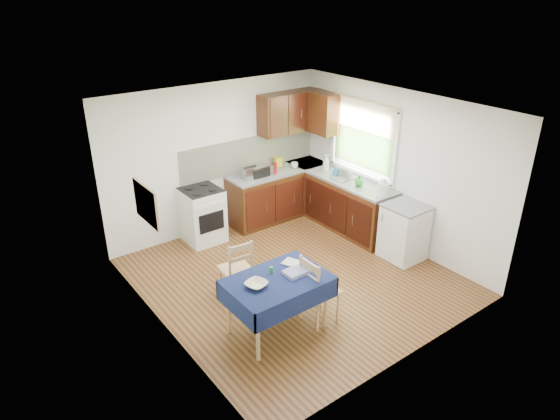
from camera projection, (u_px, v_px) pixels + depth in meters
floor at (294, 277)px, 7.30m from camera, size 4.20×4.20×0.00m
ceiling at (297, 108)px, 6.24m from camera, size 4.00×4.20×0.02m
wall_back at (217, 158)px, 8.29m from camera, size 4.00×0.02×2.50m
wall_front at (419, 263)px, 5.24m from camera, size 4.00×0.02×2.50m
wall_left at (158, 241)px, 5.68m from camera, size 0.02×4.20×2.50m
wall_right at (395, 168)px, 7.85m from camera, size 0.02×4.20×2.50m
base_cabinets at (311, 200)px, 8.76m from camera, size 1.90×2.30×0.86m
worktop_back at (279, 171)px, 8.80m from camera, size 1.90×0.60×0.04m
worktop_right at (351, 182)px, 8.32m from camera, size 0.60×1.70×0.04m
worktop_corner at (307, 163)px, 9.15m from camera, size 0.60×0.60×0.04m
splashback at (250, 154)px, 8.65m from camera, size 2.70×0.02×0.60m
upper_cabinets at (300, 112)px, 8.64m from camera, size 1.20×0.85×0.70m
stove at (202, 215)px, 8.14m from camera, size 0.60×0.61×0.92m
window at (363, 134)px, 8.17m from camera, size 0.04×1.48×1.26m
fridge at (404, 232)px, 7.63m from camera, size 0.58×0.60×0.89m
corkboard at (146, 204)px, 5.77m from camera, size 0.04×0.62×0.47m
dining_table at (278, 287)px, 5.95m from camera, size 1.21×0.82×0.73m
chair_far at (237, 268)px, 6.64m from camera, size 0.43×0.43×0.89m
chair_near at (317, 288)px, 6.16m from camera, size 0.42×0.42×0.93m
toaster at (250, 173)px, 8.37m from camera, size 0.29×0.18×0.22m
sandwich_press at (258, 171)px, 8.49m from camera, size 0.32×0.28×0.19m
sauce_bottle at (275, 168)px, 8.55m from camera, size 0.05×0.05×0.21m
yellow_packet at (278, 162)px, 8.91m from camera, size 0.14×0.10×0.17m
dish_rack at (344, 177)px, 8.40m from camera, size 0.39×0.30×0.19m
kettle at (383, 188)px, 7.68m from camera, size 0.17×0.17×0.29m
cup at (294, 165)px, 8.85m from camera, size 0.16×0.16×0.10m
soap_bottle_a at (326, 163)px, 8.67m from camera, size 0.16×0.16×0.30m
soap_bottle_b at (335, 172)px, 8.43m from camera, size 0.11×0.11×0.18m
soap_bottle_c at (359, 181)px, 8.06m from camera, size 0.15×0.15×0.18m
plate_bowl at (256, 285)px, 5.75m from camera, size 0.30×0.30×0.06m
book at (289, 267)px, 6.15m from camera, size 0.27×0.30×0.02m
spice_jar at (271, 270)px, 6.01m from camera, size 0.04×0.04×0.08m
tea_towel at (295, 272)px, 6.00m from camera, size 0.27×0.21×0.05m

